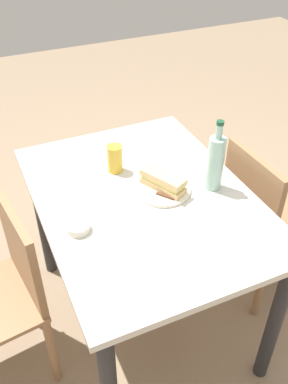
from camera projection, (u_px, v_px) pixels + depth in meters
The scene contains 10 objects.
ground_plane at pixel (144, 314), 2.19m from camera, with size 8.00×8.00×0.00m, color #8C755B.
dining_table at pixel (144, 219), 1.79m from camera, with size 1.12×0.83×0.77m.
chair_far at pixel (4, 290), 1.71m from camera, with size 0.45×0.45×0.84m.
chair_near at pixel (262, 216), 2.07m from camera, with size 0.41×0.41×0.84m.
plate_near at pixel (162, 189), 1.74m from camera, with size 0.23×0.23×0.01m, color silver.
baguette_sandwich_near at pixel (163, 180), 1.72m from camera, with size 0.20×0.15×0.07m.
knife_near at pixel (157, 193), 1.70m from camera, with size 0.15×0.12×0.01m.
water_bottle at pixel (215, 162), 1.69m from camera, with size 0.07×0.07×0.31m.
beer_glass at pixel (115, 159), 1.82m from camera, with size 0.07×0.07×0.12m, color gold.
olive_bowl at pixel (78, 228), 1.55m from camera, with size 0.09×0.09×0.03m, color silver.
Camera 1 is at (-1.23, 0.55, 1.84)m, focal length 39.97 mm.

